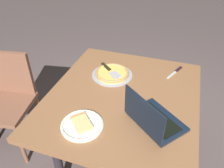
% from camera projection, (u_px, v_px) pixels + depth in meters
% --- Properties ---
extents(ground_plane, '(12.00, 12.00, 0.00)m').
position_uv_depth(ground_plane, '(121.00, 159.00, 2.03)').
color(ground_plane, '#625453').
extents(dining_table, '(1.19, 1.05, 0.75)m').
position_uv_depth(dining_table, '(123.00, 104.00, 1.64)').
color(dining_table, brown).
rests_on(dining_table, ground_plane).
extents(laptop, '(0.40, 0.41, 0.23)m').
position_uv_depth(laptop, '(152.00, 118.00, 1.33)').
color(laptop, black).
rests_on(laptop, dining_table).
extents(pizza_plate, '(0.26, 0.26, 0.04)m').
position_uv_depth(pizza_plate, '(82.00, 124.00, 1.34)').
color(pizza_plate, white).
rests_on(pizza_plate, dining_table).
extents(pizza_tray, '(0.33, 0.33, 0.04)m').
position_uv_depth(pizza_tray, '(112.00, 73.00, 1.78)').
color(pizza_tray, '#999FA8').
rests_on(pizza_tray, dining_table).
extents(table_knife, '(0.21, 0.11, 0.01)m').
position_uv_depth(table_knife, '(176.00, 71.00, 1.83)').
color(table_knife, silver).
rests_on(table_knife, dining_table).
extents(chair_near, '(0.50, 0.50, 0.89)m').
position_uv_depth(chair_near, '(7.00, 96.00, 1.95)').
color(chair_near, brown).
rests_on(chair_near, ground_plane).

